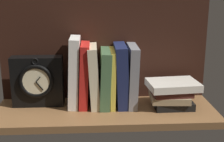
% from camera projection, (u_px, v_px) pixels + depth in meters
% --- Properties ---
extents(ground_plane, '(0.79, 0.27, 0.03)m').
position_uv_depth(ground_plane, '(106.00, 112.00, 1.16)').
color(ground_plane, brown).
extents(back_panel, '(0.79, 0.01, 0.39)m').
position_uv_depth(back_panel, '(104.00, 49.00, 1.23)').
color(back_panel, black).
rests_on(back_panel, ground_plane).
extents(book_white_catcher, '(0.05, 0.12, 0.26)m').
position_uv_depth(book_white_catcher, '(74.00, 72.00, 1.16)').
color(book_white_catcher, silver).
rests_on(book_white_catcher, ground_plane).
extents(book_red_requiem, '(0.04, 0.13, 0.23)m').
position_uv_depth(book_red_requiem, '(84.00, 75.00, 1.17)').
color(book_red_requiem, red).
rests_on(book_red_requiem, ground_plane).
extents(book_cream_twain, '(0.04, 0.15, 0.22)m').
position_uv_depth(book_cream_twain, '(94.00, 76.00, 1.17)').
color(book_cream_twain, beige).
rests_on(book_cream_twain, ground_plane).
extents(book_green_romantic, '(0.05, 0.16, 0.21)m').
position_uv_depth(book_green_romantic, '(104.00, 78.00, 1.18)').
color(book_green_romantic, '#476B44').
rests_on(book_green_romantic, ground_plane).
extents(book_yellow_seinlanguage, '(0.02, 0.15, 0.21)m').
position_uv_depth(book_yellow_seinlanguage, '(112.00, 78.00, 1.18)').
color(book_yellow_seinlanguage, gold).
rests_on(book_yellow_seinlanguage, ground_plane).
extents(book_navy_bierce, '(0.05, 0.15, 0.23)m').
position_uv_depth(book_navy_bierce, '(121.00, 75.00, 1.18)').
color(book_navy_bierce, '#192147').
rests_on(book_navy_bierce, ground_plane).
extents(book_gray_chess, '(0.04, 0.15, 0.22)m').
position_uv_depth(book_gray_chess, '(132.00, 76.00, 1.18)').
color(book_gray_chess, gray).
rests_on(book_gray_chess, ground_plane).
extents(framed_clock, '(0.19, 0.07, 0.19)m').
position_uv_depth(framed_clock, '(37.00, 81.00, 1.17)').
color(framed_clock, black).
rests_on(framed_clock, ground_plane).
extents(book_stack_side, '(0.19, 0.15, 0.10)m').
position_uv_depth(book_stack_side, '(172.00, 93.00, 1.17)').
color(book_stack_side, black).
rests_on(book_stack_side, ground_plane).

